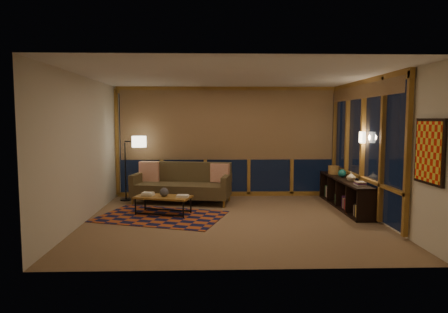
{
  "coord_description": "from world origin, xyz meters",
  "views": [
    {
      "loc": [
        -0.38,
        -7.41,
        1.91
      ],
      "look_at": [
        -0.15,
        0.12,
        1.2
      ],
      "focal_mm": 32.0,
      "sensor_mm": 36.0,
      "label": 1
    }
  ],
  "objects_px": {
    "sofa": "(182,183)",
    "floor_lamp": "(125,168)",
    "coffee_table": "(163,205)",
    "bookshelf": "(345,193)"
  },
  "relations": [
    {
      "from": "floor_lamp",
      "to": "sofa",
      "type": "bearing_deg",
      "value": -2.36
    },
    {
      "from": "sofa",
      "to": "bookshelf",
      "type": "xyz_separation_m",
      "value": [
        3.56,
        -0.64,
        -0.13
      ]
    },
    {
      "from": "coffee_table",
      "to": "bookshelf",
      "type": "distance_m",
      "value": 3.88
    },
    {
      "from": "coffee_table",
      "to": "floor_lamp",
      "type": "distance_m",
      "value": 1.88
    },
    {
      "from": "coffee_table",
      "to": "bookshelf",
      "type": "relative_size",
      "value": 0.44
    },
    {
      "from": "sofa",
      "to": "coffee_table",
      "type": "height_order",
      "value": "sofa"
    },
    {
      "from": "coffee_table",
      "to": "floor_lamp",
      "type": "relative_size",
      "value": 0.72
    },
    {
      "from": "sofa",
      "to": "floor_lamp",
      "type": "relative_size",
      "value": 1.43
    },
    {
      "from": "floor_lamp",
      "to": "bookshelf",
      "type": "xyz_separation_m",
      "value": [
        4.9,
        -0.97,
        -0.45
      ]
    },
    {
      "from": "floor_lamp",
      "to": "bookshelf",
      "type": "height_order",
      "value": "floor_lamp"
    }
  ]
}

